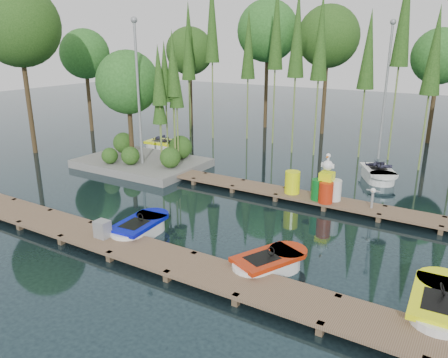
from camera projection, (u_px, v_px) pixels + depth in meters
The scene contains 16 objects.
ground_plane at pixel (206, 207), 17.05m from camera, with size 90.00×90.00×0.00m, color #1E3138.
near_dock at pixel (125, 246), 13.32m from camera, with size 18.00×1.50×0.50m.
far_dock at pixel (259, 188), 18.51m from camera, with size 15.00×1.20×0.50m.
island at pixel (138, 104), 21.90m from camera, with size 6.20×4.20×6.75m.
tree_screen at pixel (279, 42), 24.81m from camera, with size 34.42×18.53×10.31m.
lamp_island at pixel (138, 84), 20.53m from camera, with size 0.30×0.30×7.25m.
lamp_rear at pixel (387, 80), 22.69m from camera, with size 0.30×0.30×7.25m.
boat_blue at pixel (139, 229), 14.50m from camera, with size 1.29×2.53×0.83m.
boat_red at pixel (268, 264), 12.20m from camera, with size 1.99×2.63×0.81m.
boat_yellow_near at pixel (439, 308), 10.17m from camera, with size 1.38×2.84×0.94m.
boat_yellow_far at pixel (166, 146), 25.61m from camera, with size 2.89×1.45×1.40m.
boat_white_far at pixel (378, 174), 20.27m from camera, with size 2.30×2.88×1.25m.
utility_cabinet at pixel (102, 229), 13.67m from camera, with size 0.45×0.38×0.55m, color gray.
yellow_barrel at pixel (292, 182), 17.60m from camera, with size 0.61×0.61×0.91m, color #EEFF0D.
drum_cluster at pixel (326, 187), 16.72m from camera, with size 1.08×0.99×1.87m.
seagull_post at pixel (373, 195), 15.99m from camera, with size 0.48×0.26×0.77m.
Camera 1 is at (8.92, -13.20, 6.22)m, focal length 35.00 mm.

